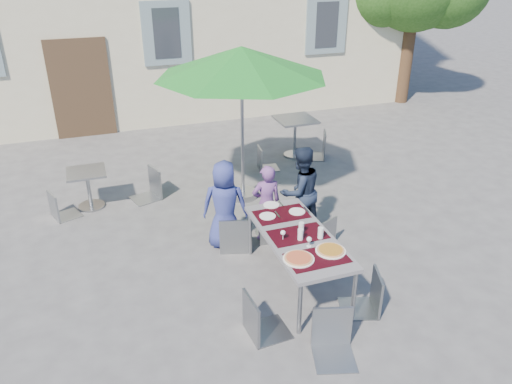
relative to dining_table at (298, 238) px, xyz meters
name	(u,v)px	position (x,y,z in m)	size (l,w,h in m)	color
ground	(294,320)	(-0.31, -0.65, -0.70)	(90.00, 90.00, 0.00)	#4A4A4C
dining_table	(298,238)	(0.00, 0.00, 0.00)	(0.80, 1.85, 0.76)	#4F4E53
pizza_near_left	(299,258)	(-0.22, -0.51, 0.07)	(0.37, 0.37, 0.03)	white
pizza_near_right	(331,250)	(0.21, -0.48, 0.07)	(0.36, 0.36, 0.03)	white
glassware	(305,233)	(0.05, -0.11, 0.13)	(0.51, 0.38, 0.15)	silver
place_settings	(279,211)	(0.00, 0.64, 0.06)	(0.68, 0.51, 0.01)	white
child_0	(225,205)	(-0.60, 1.21, -0.03)	(0.65, 0.42, 1.33)	navy
child_1	(266,203)	(0.02, 1.19, -0.10)	(0.44, 0.29, 1.20)	#673D7E
child_2	(300,191)	(0.56, 1.20, 0.00)	(0.68, 0.39, 1.40)	#192337
chair_0	(235,213)	(-0.50, 1.04, -0.08)	(0.57, 0.58, 1.04)	gray
chair_1	(273,206)	(0.10, 1.11, -0.11)	(0.51, 0.51, 1.00)	gray
chair_2	(324,215)	(0.75, 0.76, -0.21)	(0.49, 0.50, 0.84)	gray
chair_3	(260,292)	(-0.77, -0.74, -0.10)	(0.48, 0.47, 1.01)	gray
chair_4	(371,270)	(0.61, -0.75, -0.12)	(0.55, 0.55, 0.98)	gray
chair_5	(336,310)	(-0.11, -1.26, -0.11)	(0.55, 0.55, 0.99)	gray
patio_umbrella	(241,63)	(0.13, 2.62, 1.65)	(2.78, 2.78, 2.60)	#9EA0A5
cafe_table_0	(88,184)	(-2.42, 3.12, -0.28)	(0.62, 0.62, 0.66)	#9EA0A5
bg_chair_l_0	(56,189)	(-2.90, 2.89, -0.19)	(0.50, 0.50, 0.88)	gray
bg_chair_r_0	(148,166)	(-1.41, 3.15, -0.10)	(0.56, 0.56, 1.01)	gray
cafe_table_1	(295,129)	(1.73, 4.09, -0.11)	(0.77, 0.77, 0.82)	#9EA0A5
bg_chair_l_1	(264,145)	(0.90, 3.66, -0.20)	(0.43, 0.43, 0.86)	gray
bg_chair_r_1	(320,129)	(2.18, 3.84, -0.08)	(0.61, 0.61, 1.04)	gray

